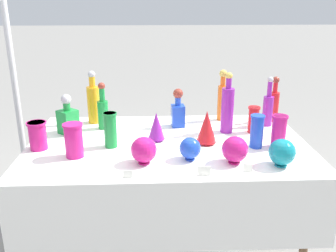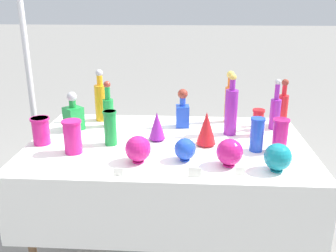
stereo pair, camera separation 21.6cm
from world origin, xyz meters
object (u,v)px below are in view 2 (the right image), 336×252
(tall_bottle_5, at_px, (283,106))
(square_decanter_0, at_px, (183,111))
(round_bowl_3, at_px, (278,157))
(round_bowl_1, at_px, (185,149))
(tall_bottle_1, at_px, (101,100))
(tall_bottle_4, at_px, (229,99))
(tall_bottle_0, at_px, (108,108))
(round_bowl_0, at_px, (230,152))
(square_decanter_1, at_px, (73,115))
(cardboard_box_behind_left, at_px, (184,157))
(fluted_vase_0, at_px, (157,126))
(slender_vase_2, at_px, (72,136))
(slender_vase_5, at_px, (257,134))
(tall_bottle_3, at_px, (231,110))
(slender_vase_0, at_px, (280,134))
(tall_bottle_2, at_px, (275,110))
(cardboard_box_behind_right, at_px, (164,169))
(round_bowl_2, at_px, (138,149))
(slender_vase_3, at_px, (41,130))
(slender_vase_1, at_px, (258,122))
(canopy_pole, at_px, (27,61))
(fluted_vase_1, at_px, (206,128))
(slender_vase_4, at_px, (110,127))

(tall_bottle_5, bearing_deg, square_decanter_0, -173.04)
(round_bowl_3, bearing_deg, round_bowl_1, 168.01)
(tall_bottle_1, bearing_deg, tall_bottle_4, 1.29)
(tall_bottle_4, relative_size, square_decanter_0, 1.38)
(tall_bottle_0, distance_m, round_bowl_0, 0.93)
(square_decanter_1, xyz_separation_m, cardboard_box_behind_left, (0.69, 0.93, -0.68))
(tall_bottle_0, distance_m, fluted_vase_0, 0.41)
(slender_vase_2, distance_m, slender_vase_5, 1.00)
(tall_bottle_0, xyz_separation_m, tall_bottle_3, (0.78, -0.10, 0.04))
(round_bowl_0, relative_size, round_bowl_1, 1.17)
(square_decanter_0, distance_m, slender_vase_0, 0.66)
(tall_bottle_2, xyz_separation_m, slender_vase_0, (-0.05, -0.38, -0.02))
(tall_bottle_5, distance_m, cardboard_box_behind_left, 1.22)
(cardboard_box_behind_left, xyz_separation_m, cardboard_box_behind_right, (-0.17, -0.18, -0.04))
(slender_vase_0, height_order, cardboard_box_behind_right, slender_vase_0)
(tall_bottle_1, xyz_separation_m, round_bowl_0, (0.81, -0.69, -0.07))
(fluted_vase_0, relative_size, round_bowl_2, 1.21)
(tall_bottle_5, distance_m, round_bowl_0, 0.78)
(round_bowl_2, bearing_deg, tall_bottle_3, 41.19)
(square_decanter_1, distance_m, cardboard_box_behind_right, 1.16)
(slender_vase_3, relative_size, round_bowl_2, 1.11)
(slender_vase_1, bearing_deg, slender_vase_3, -170.32)
(slender_vase_1, distance_m, slender_vase_3, 1.29)
(slender_vase_2, bearing_deg, canopy_pole, 124.51)
(canopy_pole, bearing_deg, fluted_vase_1, -27.61)
(tall_bottle_1, relative_size, slender_vase_5, 1.87)
(slender_vase_4, distance_m, round_bowl_0, 0.70)
(slender_vase_4, height_order, round_bowl_2, slender_vase_4)
(fluted_vase_0, height_order, canopy_pole, canopy_pole)
(tall_bottle_0, xyz_separation_m, tall_bottle_4, (0.79, 0.14, 0.04))
(square_decanter_0, bearing_deg, slender_vase_0, -35.32)
(tall_bottle_4, height_order, square_decanter_0, tall_bottle_4)
(tall_bottle_2, relative_size, slender_vase_2, 1.77)
(fluted_vase_1, bearing_deg, fluted_vase_0, 167.62)
(slender_vase_4, bearing_deg, cardboard_box_behind_left, 71.03)
(square_decanter_1, xyz_separation_m, round_bowl_1, (0.72, -0.43, -0.03))
(square_decanter_0, xyz_separation_m, round_bowl_2, (-0.21, -0.57, -0.03))
(round_bowl_0, bearing_deg, round_bowl_3, -11.35)
(tall_bottle_5, bearing_deg, tall_bottle_3, -150.30)
(tall_bottle_2, xyz_separation_m, cardboard_box_behind_right, (-0.76, 0.65, -0.75))
(square_decanter_1, relative_size, canopy_pole, 0.09)
(square_decanter_0, relative_size, round_bowl_2, 1.79)
(slender_vase_3, xyz_separation_m, slender_vase_4, (0.40, 0.02, 0.02))
(slender_vase_3, distance_m, round_bowl_3, 1.31)
(square_decanter_1, bearing_deg, round_bowl_1, -31.15)
(tall_bottle_2, distance_m, canopy_pole, 1.80)
(fluted_vase_0, height_order, cardboard_box_behind_right, fluted_vase_0)
(tall_bottle_2, xyz_separation_m, slender_vase_5, (-0.17, -0.37, -0.02))
(cardboard_box_behind_left, height_order, cardboard_box_behind_right, cardboard_box_behind_left)
(tall_bottle_2, distance_m, round_bowl_3, 0.64)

